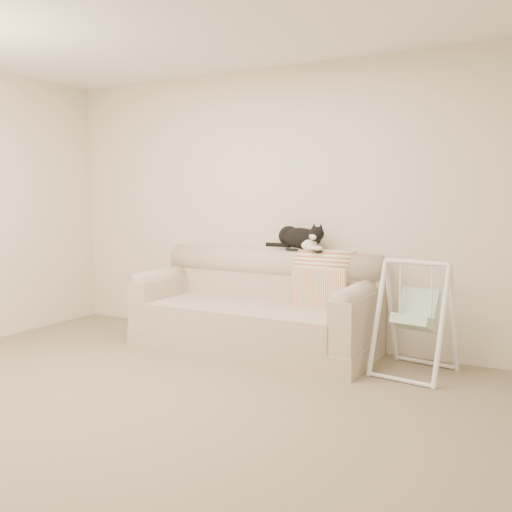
{
  "coord_description": "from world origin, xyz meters",
  "views": [
    {
      "loc": [
        2.42,
        -2.9,
        1.41
      ],
      "look_at": [
        0.11,
        1.27,
        0.9
      ],
      "focal_mm": 40.0,
      "sensor_mm": 36.0,
      "label": 1
    }
  ],
  "objects_px": {
    "tuxedo_cat": "(300,238)",
    "baby_swing": "(415,317)",
    "sofa": "(257,311)",
    "remote_a": "(296,249)",
    "remote_b": "(316,251)"
  },
  "relations": [
    {
      "from": "tuxedo_cat",
      "to": "baby_swing",
      "type": "distance_m",
      "value": 1.31
    },
    {
      "from": "sofa",
      "to": "baby_swing",
      "type": "xyz_separation_m",
      "value": [
        1.45,
        -0.05,
        0.1
      ]
    },
    {
      "from": "remote_a",
      "to": "tuxedo_cat",
      "type": "bearing_deg",
      "value": 40.89
    },
    {
      "from": "sofa",
      "to": "remote_a",
      "type": "distance_m",
      "value": 0.66
    },
    {
      "from": "remote_a",
      "to": "remote_b",
      "type": "distance_m",
      "value": 0.21
    },
    {
      "from": "remote_b",
      "to": "tuxedo_cat",
      "type": "distance_m",
      "value": 0.21
    },
    {
      "from": "remote_b",
      "to": "tuxedo_cat",
      "type": "xyz_separation_m",
      "value": [
        -0.18,
        0.05,
        0.11
      ]
    },
    {
      "from": "remote_a",
      "to": "tuxedo_cat",
      "type": "xyz_separation_m",
      "value": [
        0.03,
        0.03,
        0.11
      ]
    },
    {
      "from": "baby_swing",
      "to": "remote_a",
      "type": "bearing_deg",
      "value": 166.37
    },
    {
      "from": "remote_a",
      "to": "baby_swing",
      "type": "relative_size",
      "value": 0.2
    },
    {
      "from": "sofa",
      "to": "tuxedo_cat",
      "type": "bearing_deg",
      "value": 40.32
    },
    {
      "from": "baby_swing",
      "to": "sofa",
      "type": "bearing_deg",
      "value": 177.92
    },
    {
      "from": "tuxedo_cat",
      "to": "baby_swing",
      "type": "xyz_separation_m",
      "value": [
        1.14,
        -0.31,
        -0.56
      ]
    },
    {
      "from": "sofa",
      "to": "remote_b",
      "type": "distance_m",
      "value": 0.77
    },
    {
      "from": "sofa",
      "to": "tuxedo_cat",
      "type": "height_order",
      "value": "tuxedo_cat"
    }
  ]
}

